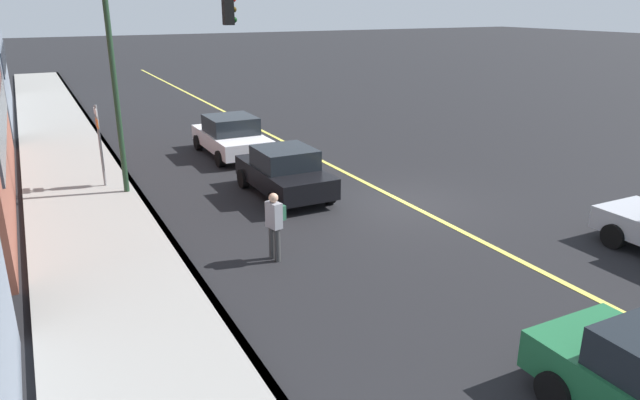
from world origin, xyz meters
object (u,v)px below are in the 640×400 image
(car_black, at_px, (284,172))
(street_sign_post, at_px, (100,141))
(car_white, at_px, (231,136))
(pedestrian_with_backpack, at_px, (275,222))
(traffic_light_mast, at_px, (161,53))

(car_black, height_order, street_sign_post, street_sign_post)
(car_white, height_order, pedestrian_with_backpack, pedestrian_with_backpack)
(car_white, bearing_deg, street_sign_post, 115.37)
(traffic_light_mast, relative_size, street_sign_post, 2.29)
(pedestrian_with_backpack, relative_size, street_sign_post, 0.60)
(car_black, bearing_deg, pedestrian_with_backpack, 153.60)
(car_white, xyz_separation_m, traffic_light_mast, (-3.28, 3.08, 3.42))
(car_black, xyz_separation_m, pedestrian_with_backpack, (-4.16, 2.07, 0.18))
(car_black, xyz_separation_m, traffic_light_mast, (2.14, 2.92, 3.44))
(car_white, xyz_separation_m, pedestrian_with_backpack, (-9.59, 2.23, 0.17))
(pedestrian_with_backpack, bearing_deg, car_white, -13.09)
(car_white, distance_m, street_sign_post, 5.57)
(car_white, relative_size, traffic_light_mast, 0.70)
(pedestrian_with_backpack, distance_m, traffic_light_mast, 7.15)
(traffic_light_mast, xyz_separation_m, street_sign_post, (0.92, 1.89, -2.60))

